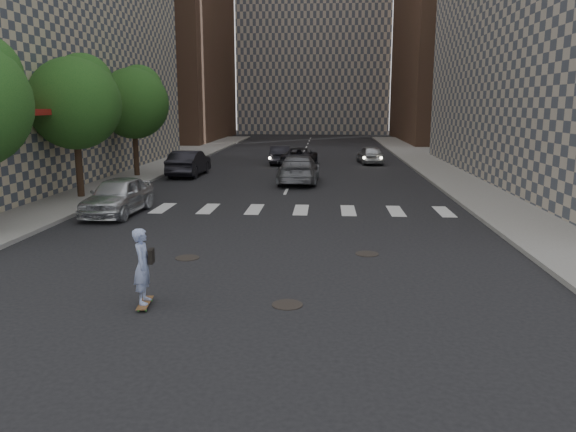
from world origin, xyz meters
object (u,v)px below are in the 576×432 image
skateboarder (143,266)px  traffic_car_d (370,155)px  tree_b (76,99)px  silver_sedan (118,196)px  traffic_car_c (300,157)px  tree_c (135,100)px  traffic_car_e (281,155)px  traffic_car_a (189,163)px  traffic_car_b (299,169)px

skateboarder → traffic_car_d: size_ratio=0.44×
traffic_car_d → tree_b: bearing=42.6°
silver_sedan → traffic_car_c: bearing=72.8°
traffic_car_c → traffic_car_d: traffic_car_d is taller
tree_c → traffic_car_e: tree_c is taller
silver_sedan → traffic_car_c: size_ratio=0.93×
traffic_car_a → traffic_car_e: (5.15, 7.37, -0.11)m
skateboarder → silver_sedan: skateboarder is taller
traffic_car_a → silver_sedan: bearing=92.2°
traffic_car_b → traffic_car_c: (-0.34, 8.68, -0.12)m
traffic_car_c → traffic_car_e: size_ratio=1.17×
skateboarder → traffic_car_b: 20.26m
skateboarder → traffic_car_d: 31.65m
tree_b → skateboarder: tree_b is taller
tree_b → traffic_car_b: (9.95, 6.18, -3.85)m
traffic_car_b → traffic_car_a: bearing=-19.7°
skateboarder → traffic_car_e: 30.17m
traffic_car_d → tree_c: bearing=24.8°
traffic_car_d → skateboarder: bearing=70.5°
tree_b → tree_c: same height
tree_c → traffic_car_d: (14.81, 8.86, -3.96)m
traffic_car_a → traffic_car_e: bearing=-123.3°
skateboarder → traffic_car_e: (0.62, 30.17, -0.25)m
traffic_car_b → traffic_car_d: (4.85, 10.68, -0.11)m
traffic_car_c → tree_c: bearing=40.4°
skateboarder → silver_sedan: size_ratio=0.40×
skateboarder → silver_sedan: 11.25m
traffic_car_b → traffic_car_e: (-1.85, 10.05, -0.11)m
tree_b → traffic_car_e: bearing=63.5°
silver_sedan → traffic_car_e: silver_sedan is taller
tree_b → traffic_car_c: bearing=57.1°
traffic_car_b → traffic_car_d: bearing=-113.2°
silver_sedan → traffic_car_a: bearing=92.8°
traffic_car_c → traffic_car_d: (5.20, 2.00, 0.01)m
silver_sedan → traffic_car_d: silver_sedan is taller
traffic_car_b → traffic_car_d: 11.74m
silver_sedan → traffic_car_b: (6.90, 9.77, 0.03)m
tree_c → silver_sedan: (3.05, -11.59, -3.88)m
tree_b → silver_sedan: tree_b is taller
traffic_car_a → traffic_car_b: 7.50m
traffic_car_d → traffic_car_e: (-6.70, -0.63, -0.00)m
tree_c → traffic_car_a: 4.93m
traffic_car_a → traffic_car_c: traffic_car_a is taller
tree_c → traffic_car_a: size_ratio=1.37×
tree_b → silver_sedan: bearing=-49.6°
skateboarder → traffic_car_a: (-4.53, 22.79, -0.14)m
tree_b → traffic_car_c: size_ratio=1.36×
silver_sedan → traffic_car_e: 20.46m
traffic_car_a → traffic_car_d: bearing=-144.3°
tree_c → traffic_car_a: tree_c is taller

